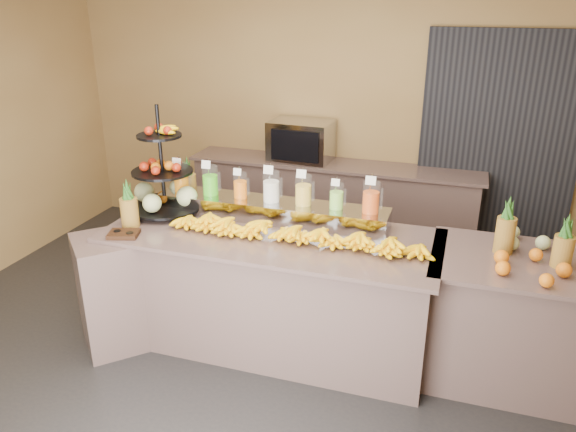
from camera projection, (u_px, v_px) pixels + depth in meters
The scene contains 20 objects.
ground at pixel (259, 361), 4.25m from camera, with size 6.00×6.00×0.00m, color black.
room_envelope at pixel (315, 97), 4.20m from camera, with size 6.04×5.02×2.82m.
buffet_counter at pixel (256, 289), 4.34m from camera, with size 2.75×1.25×0.93m.
right_counter at pixel (504, 319), 3.94m from camera, with size 1.08×0.88×0.93m.
back_ledge at pixel (332, 204), 6.07m from camera, with size 3.10×0.55×0.93m.
pitcher_tray at pixel (272, 210), 4.42m from camera, with size 1.85×0.30×0.15m, color gray.
juice_pitcher_orange_a at pixel (181, 179), 4.58m from camera, with size 0.13×0.13×0.31m.
juice_pitcher_green at pixel (210, 182), 4.50m from camera, with size 0.13×0.13×0.31m.
juice_pitcher_orange_b at pixel (240, 187), 4.43m from camera, with size 0.11×0.11×0.27m.
juice_pitcher_milk at pixel (271, 188), 4.35m from camera, with size 0.13×0.14×0.32m.
juice_pitcher_lemon at pixel (303, 192), 4.28m from camera, with size 0.13×0.13×0.31m.
juice_pitcher_lime at pixel (336, 198), 4.21m from camera, with size 0.11×0.11×0.26m.
juice_pitcher_orange_c at pixel (371, 199), 4.13m from camera, with size 0.13×0.13×0.31m.
banana_heap at pixel (293, 230), 4.05m from camera, with size 1.99×0.18×0.16m.
fruit_stand at pixel (168, 186), 4.51m from camera, with size 0.74×0.74×0.88m.
condiment_caddy at pixel (124, 234), 4.13m from camera, with size 0.22×0.16×0.03m, color black.
pineapple_left_a at pixel (129, 209), 4.25m from camera, with size 0.13×0.13×0.39m.
pineapple_left_b at pixel (188, 186), 4.73m from camera, with size 0.14×0.14×0.41m.
right_fruit_pile at pixel (530, 254), 3.66m from camera, with size 0.49×0.47×0.26m.
oven_warmer at pixel (301, 141), 5.92m from camera, with size 0.64×0.45×0.43m, color gray.
Camera 1 is at (1.30, -3.30, 2.60)m, focal length 35.00 mm.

